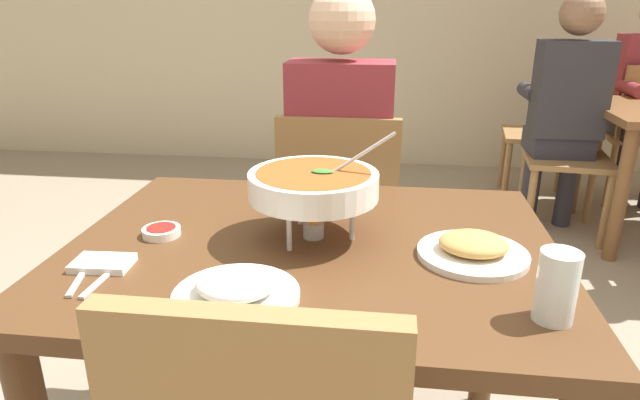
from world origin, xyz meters
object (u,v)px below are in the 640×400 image
(chair_bg_middle, at_px, (566,142))
(diner_main, at_px, (341,152))
(drink_glass, at_px, (556,290))
(patron_bg_middle, at_px, (566,102))
(rice_plate, at_px, (236,290))
(appetizer_plate, at_px, (473,249))
(sauce_dish, at_px, (161,231))
(dining_table_main, at_px, (312,286))
(curry_bowl, at_px, (314,186))
(chair_bg_corner, at_px, (556,125))
(chair_diner_main, at_px, (340,216))

(chair_bg_middle, bearing_deg, diner_main, -132.81)
(drink_glass, bearing_deg, chair_bg_middle, 72.95)
(drink_glass, distance_m, patron_bg_middle, 2.32)
(rice_plate, bearing_deg, drink_glass, 0.32)
(patron_bg_middle, bearing_deg, appetizer_plate, -110.72)
(sauce_dish, bearing_deg, patron_bg_middle, 53.09)
(sauce_dish, bearing_deg, diner_main, 64.64)
(patron_bg_middle, bearing_deg, diner_main, -132.83)
(dining_table_main, bearing_deg, curry_bowl, 87.68)
(dining_table_main, bearing_deg, patron_bg_middle, 60.35)
(sauce_dish, xyz_separation_m, chair_bg_corner, (1.60, 2.50, -0.23))
(dining_table_main, distance_m, patron_bg_middle, 2.25)
(diner_main, bearing_deg, chair_diner_main, -90.00)
(dining_table_main, height_order, chair_diner_main, chair_diner_main)
(diner_main, distance_m, appetizer_plate, 0.87)
(chair_diner_main, distance_m, appetizer_plate, 0.87)
(rice_plate, bearing_deg, chair_bg_middle, 60.95)
(sauce_dish, bearing_deg, appetizer_plate, -2.14)
(dining_table_main, height_order, chair_bg_corner, chair_bg_corner)
(rice_plate, bearing_deg, patron_bg_middle, 61.37)
(drink_glass, bearing_deg, rice_plate, -179.68)
(diner_main, height_order, rice_plate, diner_main)
(appetizer_plate, bearing_deg, chair_bg_middle, 68.51)
(appetizer_plate, xyz_separation_m, chair_bg_corner, (0.87, 2.52, -0.24))
(dining_table_main, height_order, diner_main, diner_main)
(chair_bg_middle, height_order, chair_bg_corner, same)
(sauce_dish, bearing_deg, dining_table_main, 1.31)
(chair_bg_middle, bearing_deg, chair_diner_main, -132.08)
(diner_main, xyz_separation_m, drink_glass, (0.46, -1.02, 0.04))
(dining_table_main, distance_m, rice_plate, 0.32)
(sauce_dish, xyz_separation_m, chair_bg_middle, (1.53, 2.02, -0.23))
(dining_table_main, relative_size, sauce_dish, 12.43)
(curry_bowl, xyz_separation_m, rice_plate, (-0.11, -0.30, -0.11))
(dining_table_main, distance_m, diner_main, 0.76)
(rice_plate, xyz_separation_m, drink_glass, (0.57, 0.00, 0.04))
(appetizer_plate, relative_size, chair_bg_middle, 0.27)
(rice_plate, bearing_deg, chair_bg_corner, 64.15)
(rice_plate, distance_m, sauce_dish, 0.37)
(chair_bg_middle, xyz_separation_m, patron_bg_middle, (-0.05, -0.06, 0.24))
(diner_main, xyz_separation_m, chair_bg_corner, (1.23, 1.73, -0.24))
(diner_main, relative_size, chair_bg_corner, 1.46)
(chair_bg_middle, bearing_deg, curry_bowl, -120.42)
(diner_main, bearing_deg, dining_table_main, -90.00)
(sauce_dish, bearing_deg, chair_bg_corner, 57.42)
(curry_bowl, xyz_separation_m, patron_bg_middle, (1.11, 1.92, -0.11))
(patron_bg_middle, bearing_deg, chair_bg_corner, 77.08)
(chair_diner_main, bearing_deg, drink_glass, -64.89)
(diner_main, bearing_deg, rice_plate, -95.79)
(curry_bowl, xyz_separation_m, drink_glass, (0.46, -0.30, -0.07))
(diner_main, height_order, curry_bowl, diner_main)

